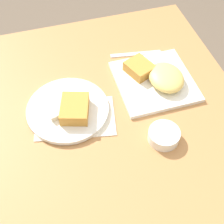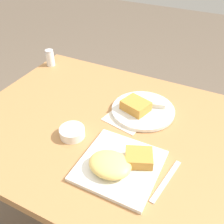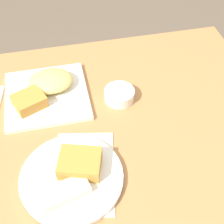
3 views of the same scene
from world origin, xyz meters
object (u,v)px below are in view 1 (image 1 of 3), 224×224
at_px(sauce_ramekin, 164,135).
at_px(plate_square_near, 157,78).
at_px(butter_knife, 136,54).
at_px(plate_oval_far, 68,109).

bearing_deg(sauce_ramekin, plate_square_near, -16.00).
bearing_deg(butter_knife, plate_oval_far, 42.87).
bearing_deg(plate_square_near, sauce_ramekin, 164.00).
height_order(plate_square_near, plate_oval_far, plate_square_near).
xyz_separation_m(plate_square_near, butter_knife, (0.15, 0.02, -0.02)).
height_order(sauce_ramekin, butter_knife, sauce_ramekin).
distance_m(plate_oval_far, butter_knife, 0.35).
relative_size(plate_square_near, sauce_ramekin, 2.72).
height_order(plate_square_near, butter_knife, plate_square_near).
bearing_deg(sauce_ramekin, plate_oval_far, 54.73).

